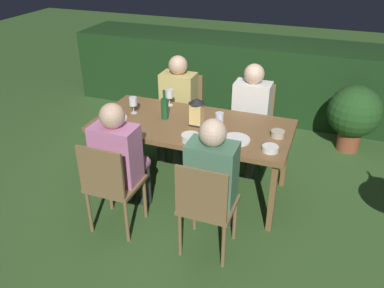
% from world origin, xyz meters
% --- Properties ---
extents(ground_plane, '(16.00, 16.00, 0.00)m').
position_xyz_m(ground_plane, '(0.00, 0.00, 0.00)').
color(ground_plane, '#385B28').
extents(dining_table, '(1.86, 0.87, 0.73)m').
position_xyz_m(dining_table, '(0.00, 0.00, 0.68)').
color(dining_table, brown).
rests_on(dining_table, ground).
extents(chair_side_left_b, '(0.42, 0.40, 0.87)m').
position_xyz_m(chair_side_left_b, '(0.42, -0.83, 0.49)').
color(chair_side_left_b, brown).
rests_on(chair_side_left_b, ground).
extents(person_in_green, '(0.38, 0.47, 1.15)m').
position_xyz_m(person_in_green, '(0.42, -0.63, 0.64)').
color(person_in_green, '#4C7A5B').
rests_on(person_in_green, ground).
extents(chair_side_right_a, '(0.42, 0.40, 0.87)m').
position_xyz_m(chair_side_right_a, '(-0.42, 0.83, 0.49)').
color(chair_side_right_a, brown).
rests_on(chair_side_right_a, ground).
extents(person_in_mustard, '(0.38, 0.47, 1.15)m').
position_xyz_m(person_in_mustard, '(-0.42, 0.63, 0.64)').
color(person_in_mustard, tan).
rests_on(person_in_mustard, ground).
extents(chair_side_right_b, '(0.42, 0.40, 0.87)m').
position_xyz_m(chair_side_right_b, '(0.42, 0.83, 0.49)').
color(chair_side_right_b, brown).
rests_on(chair_side_right_b, ground).
extents(person_in_cream, '(0.38, 0.47, 1.15)m').
position_xyz_m(person_in_cream, '(0.42, 0.63, 0.64)').
color(person_in_cream, white).
rests_on(person_in_cream, ground).
extents(chair_side_left_a, '(0.42, 0.40, 0.87)m').
position_xyz_m(chair_side_left_a, '(-0.42, -0.83, 0.49)').
color(chair_side_left_a, brown).
rests_on(chair_side_left_a, ground).
extents(person_in_pink, '(0.38, 0.47, 1.15)m').
position_xyz_m(person_in_pink, '(-0.42, -0.63, 0.64)').
color(person_in_pink, '#C675A3').
rests_on(person_in_pink, ground).
extents(lantern_centerpiece, '(0.15, 0.15, 0.27)m').
position_xyz_m(lantern_centerpiece, '(0.05, 0.00, 0.88)').
color(lantern_centerpiece, black).
rests_on(lantern_centerpiece, dining_table).
extents(green_bottle_on_table, '(0.07, 0.07, 0.29)m').
position_xyz_m(green_bottle_on_table, '(-0.29, 0.02, 0.84)').
color(green_bottle_on_table, '#195128').
rests_on(green_bottle_on_table, dining_table).
extents(wine_glass_a, '(0.08, 0.08, 0.17)m').
position_xyz_m(wine_glass_a, '(-0.63, 0.03, 0.85)').
color(wine_glass_a, silver).
rests_on(wine_glass_a, dining_table).
extents(wine_glass_b, '(0.08, 0.08, 0.17)m').
position_xyz_m(wine_glass_b, '(-0.37, 0.33, 0.85)').
color(wine_glass_b, silver).
rests_on(wine_glass_b, dining_table).
extents(wine_glass_c, '(0.08, 0.08, 0.17)m').
position_xyz_m(wine_glass_c, '(0.28, -0.04, 0.85)').
color(wine_glass_c, silver).
rests_on(wine_glass_c, dining_table).
extents(plate_a, '(0.24, 0.24, 0.01)m').
position_xyz_m(plate_a, '(-0.74, -0.16, 0.74)').
color(plate_a, white).
rests_on(plate_a, dining_table).
extents(plate_b, '(0.26, 0.26, 0.01)m').
position_xyz_m(plate_b, '(0.47, -0.18, 0.74)').
color(plate_b, white).
rests_on(plate_b, dining_table).
extents(bowl_olives, '(0.14, 0.14, 0.05)m').
position_xyz_m(bowl_olives, '(0.79, -0.26, 0.75)').
color(bowl_olives, silver).
rests_on(bowl_olives, dining_table).
extents(bowl_bread, '(0.12, 0.12, 0.06)m').
position_xyz_m(bowl_bread, '(0.80, 0.01, 0.76)').
color(bowl_bread, '#BCAD8E').
rests_on(bowl_bread, dining_table).
extents(bowl_salad, '(0.16, 0.16, 0.06)m').
position_xyz_m(bowl_salad, '(0.10, -0.32, 0.76)').
color(bowl_salad, silver).
rests_on(bowl_salad, dining_table).
extents(hedge_backdrop, '(4.91, 0.86, 1.00)m').
position_xyz_m(hedge_backdrop, '(0.00, 2.19, 0.50)').
color(hedge_backdrop, '#193816').
rests_on(hedge_backdrop, ground).
extents(potted_plant_by_hedge, '(0.61, 0.61, 0.80)m').
position_xyz_m(potted_plant_by_hedge, '(1.48, 1.40, 0.47)').
color(potted_plant_by_hedge, brown).
rests_on(potted_plant_by_hedge, ground).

